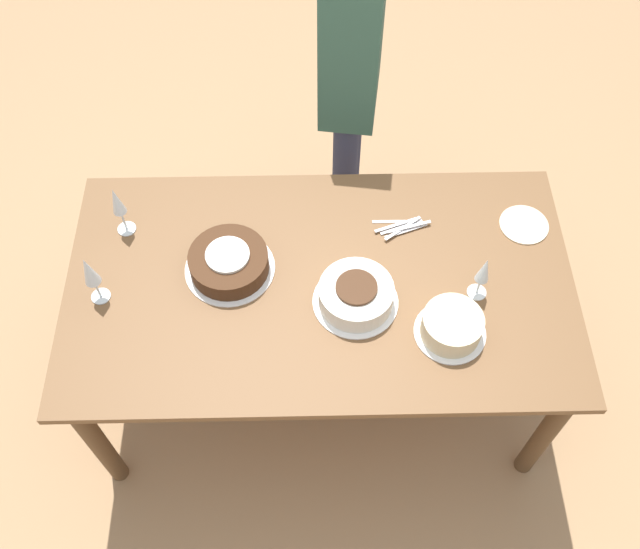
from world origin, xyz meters
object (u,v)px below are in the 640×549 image
at_px(wine_glass_far, 89,272).
at_px(wine_glass_extra, 484,272).
at_px(cake_back_decorated, 452,326).
at_px(cake_front_chocolate, 229,262).
at_px(wine_glass_near, 117,203).
at_px(person_cutting, 352,62).
at_px(cake_center_white, 356,295).

height_order(wine_glass_far, wine_glass_extra, wine_glass_far).
bearing_deg(wine_glass_extra, cake_back_decorated, 54.36).
distance_m(cake_front_chocolate, cake_back_decorated, 0.80).
distance_m(cake_back_decorated, wine_glass_far, 1.21).
relative_size(cake_back_decorated, wine_glass_near, 1.07).
bearing_deg(cake_front_chocolate, person_cutting, -119.42).
height_order(cake_back_decorated, wine_glass_near, wine_glass_near).
bearing_deg(wine_glass_far, person_cutting, -134.35).
xyz_separation_m(cake_front_chocolate, person_cutting, (-0.46, -0.82, 0.19)).
relative_size(wine_glass_extra, person_cutting, 0.12).
distance_m(cake_back_decorated, wine_glass_extra, 0.21).
bearing_deg(cake_back_decorated, wine_glass_far, -7.95).
distance_m(wine_glass_far, person_cutting, 1.29).
bearing_deg(wine_glass_near, person_cutting, -143.35).
xyz_separation_m(cake_back_decorated, wine_glass_extra, (-0.11, -0.16, 0.09)).
xyz_separation_m(cake_center_white, wine_glass_far, (0.88, -0.04, 0.11)).
distance_m(cake_center_white, cake_front_chocolate, 0.46).
relative_size(wine_glass_near, wine_glass_far, 0.99).
xyz_separation_m(cake_center_white, wine_glass_near, (0.83, -0.33, 0.11)).
xyz_separation_m(cake_back_decorated, wine_glass_near, (1.14, -0.46, 0.11)).
xyz_separation_m(cake_front_chocolate, wine_glass_extra, (-0.86, 0.12, 0.09)).
xyz_separation_m(cake_back_decorated, person_cutting, (0.29, -1.09, 0.18)).
distance_m(wine_glass_near, wine_glass_far, 0.30).
xyz_separation_m(cake_center_white, cake_front_chocolate, (0.44, -0.15, -0.00)).
distance_m(cake_back_decorated, person_cutting, 1.14).
height_order(cake_center_white, wine_glass_far, wine_glass_far).
xyz_separation_m(cake_front_chocolate, cake_back_decorated, (-0.75, 0.27, 0.00)).
bearing_deg(wine_glass_extra, person_cutting, -66.65).
bearing_deg(cake_center_white, wine_glass_extra, -176.06).
bearing_deg(person_cutting, cake_back_decorated, 23.19).
bearing_deg(wine_glass_near, cake_front_chocolate, 154.75).
xyz_separation_m(wine_glass_near, person_cutting, (-0.85, -0.63, 0.08)).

